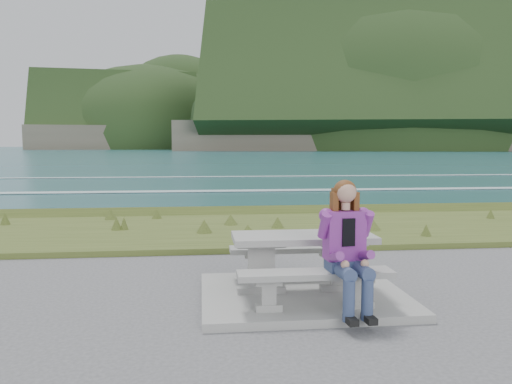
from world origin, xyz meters
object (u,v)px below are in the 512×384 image
at_px(bench_landward, 315,280).
at_px(seated_woman, 349,265).
at_px(picnic_table, 303,247).
at_px(bench_seaward, 293,253).

height_order(bench_landward, seated_woman, seated_woman).
distance_m(picnic_table, bench_seaward, 0.74).
xyz_separation_m(picnic_table, bench_seaward, (0.00, 0.70, -0.23)).
distance_m(bench_landward, seated_woman, 0.43).
distance_m(bench_seaward, seated_woman, 1.59).
xyz_separation_m(bench_landward, bench_seaward, (0.00, 1.40, 0.00)).
xyz_separation_m(picnic_table, bench_landward, (0.00, -0.70, -0.23)).
height_order(bench_seaward, seated_woman, seated_woman).
relative_size(bench_landward, bench_seaward, 1.00).
xyz_separation_m(picnic_table, seated_woman, (0.35, -0.84, -0.03)).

